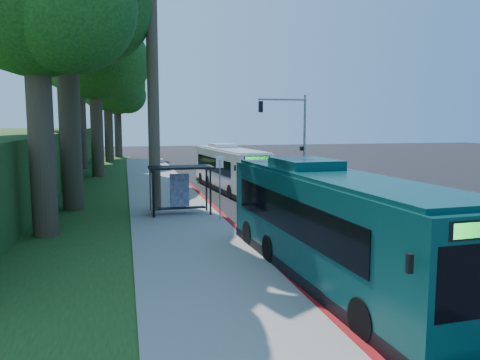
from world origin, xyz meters
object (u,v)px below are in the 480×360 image
object	(u,v)px
white_bus	(230,168)
pickup	(298,182)
teal_bus	(330,224)
bus_shelter	(176,181)

from	to	relation	value
white_bus	pickup	world-z (taller)	white_bus
white_bus	pickup	xyz separation A→B (m)	(4.03, -2.82, -0.79)
teal_bus	pickup	world-z (taller)	teal_bus
bus_shelter	pickup	world-z (taller)	bus_shelter
white_bus	teal_bus	bearing A→B (deg)	-98.43
bus_shelter	pickup	xyz separation A→B (m)	(8.68, 5.43, -1.03)
teal_bus	pickup	xyz separation A→B (m)	(5.23, 16.31, -0.95)
white_bus	teal_bus	world-z (taller)	teal_bus
white_bus	pickup	distance (m)	4.98
teal_bus	pickup	size ratio (longest dim) A/B	2.14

